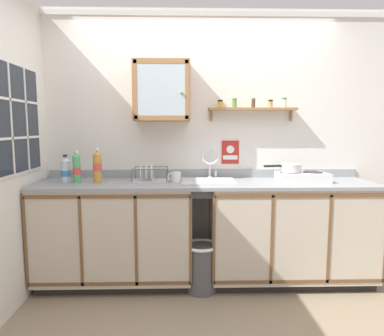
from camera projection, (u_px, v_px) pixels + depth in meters
The scene contains 19 objects.
floor at pixel (209, 304), 2.84m from camera, with size 6.11×6.11×0.00m, color gray.
back_wall at pixel (204, 143), 3.42m from camera, with size 3.71×0.07×2.59m.
lower_cabinet_run at pixel (116, 234), 3.18m from camera, with size 1.41×0.61×0.93m.
lower_cabinet_run_right at pixel (289, 233), 3.22m from camera, with size 1.51×0.61×0.93m.
countertop at pixel (206, 184), 3.14m from camera, with size 3.07×0.63×0.03m, color gray.
backsplash at pixel (204, 173), 3.42m from camera, with size 3.07×0.02×0.08m, color gray.
sink at pixel (209, 183), 3.18m from camera, with size 0.50×0.45×0.44m.
hot_plate_stove at pixel (302, 177), 3.16m from camera, with size 0.45×0.29×0.09m.
saucepan at pixel (290, 167), 3.17m from camera, with size 0.36×0.20×0.08m.
bottle_soda_green_0 at pixel (77, 169), 3.08m from camera, with size 0.07×0.07×0.29m.
bottle_juice_amber_1 at pixel (97, 167), 3.08m from camera, with size 0.08×0.08×0.31m.
bottle_water_clear_2 at pixel (66, 170), 3.13m from camera, with size 0.09×0.09×0.25m.
dish_rack at pixel (149, 178), 3.15m from camera, with size 0.34×0.23×0.16m.
mug at pixel (176, 177), 3.14m from camera, with size 0.12×0.08×0.09m.
wall_cabinet at pixel (162, 91), 3.18m from camera, with size 0.52×0.30×0.56m.
spice_shelf at pixel (252, 108), 3.30m from camera, with size 0.85×0.14×0.22m.
warning_sign at pixel (230, 152), 3.41m from camera, with size 0.17×0.01×0.23m.
window at pixel (17, 119), 2.75m from camera, with size 0.03×0.78×0.90m.
trash_bin at pixel (201, 266), 3.04m from camera, with size 0.31×0.31×0.44m.
Camera 1 is at (-0.21, -2.68, 1.46)m, focal length 31.92 mm.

